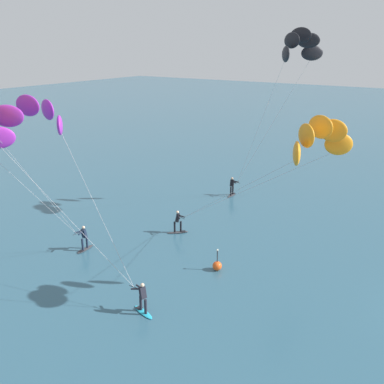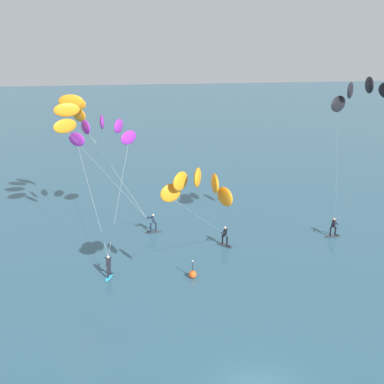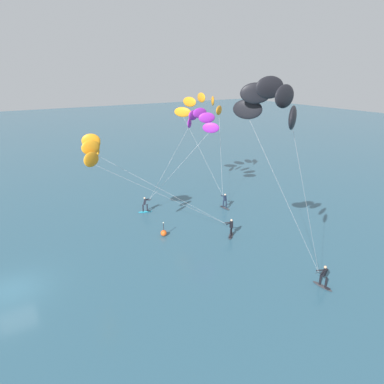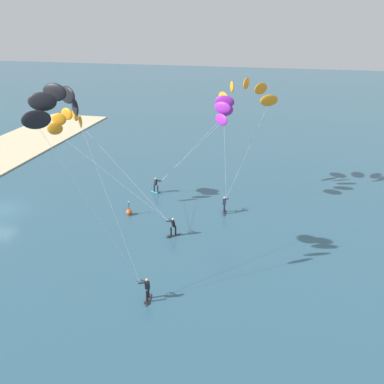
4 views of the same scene
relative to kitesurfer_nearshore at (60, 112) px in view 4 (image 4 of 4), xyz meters
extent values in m
ellipsoid|color=#333338|center=(0.74, 5.38, -12.19)|extent=(1.53, 0.49, 0.08)
cube|color=black|center=(1.15, 5.42, -12.14)|extent=(0.30, 0.31, 0.02)
cylinder|color=black|center=(0.52, 5.36, -11.76)|extent=(0.14, 0.14, 0.78)
cylinder|color=black|center=(0.96, 5.40, -11.76)|extent=(0.14, 0.14, 0.78)
cube|color=black|center=(0.74, 5.38, -11.07)|extent=(0.34, 0.33, 0.63)
sphere|color=tan|center=(0.74, 5.38, -10.65)|extent=(0.20, 0.20, 0.20)
cylinder|color=black|center=(0.67, 4.84, -10.92)|extent=(0.11, 0.55, 0.03)
cylinder|color=black|center=(0.82, 5.09, -10.89)|extent=(0.23, 0.61, 0.15)
cylinder|color=black|center=(0.60, 5.12, -10.89)|extent=(0.38, 0.57, 0.15)
ellipsoid|color=black|center=(-1.94, 0.02, -0.09)|extent=(1.53, 1.27, 1.10)
ellipsoid|color=black|center=(-1.24, -0.07, 0.81)|extent=(1.12, 1.61, 1.10)
ellipsoid|color=black|center=(-0.03, -0.24, 1.16)|extent=(0.55, 1.70, 1.10)
ellipsoid|color=black|center=(1.17, -0.41, 0.81)|extent=(0.73, 1.70, 1.10)
ellipsoid|color=black|center=(1.88, -0.50, -0.09)|extent=(1.27, 1.53, 1.10)
cylinder|color=#B2B2B7|center=(-0.64, 2.43, -5.66)|extent=(2.63, 4.83, 10.54)
cylinder|color=#B2B2B7|center=(1.27, 2.17, -5.66)|extent=(1.23, 5.36, 10.54)
ellipsoid|color=#333338|center=(-8.64, 4.60, -12.19)|extent=(1.31, 1.32, 0.08)
cube|color=black|center=(-8.35, 4.31, -12.14)|extent=(0.40, 0.40, 0.02)
cylinder|color=black|center=(-8.79, 4.76, -11.76)|extent=(0.14, 0.14, 0.78)
cylinder|color=black|center=(-8.48, 4.45, -11.76)|extent=(0.14, 0.14, 0.78)
cube|color=black|center=(-8.64, 4.60, -11.07)|extent=(0.44, 0.44, 0.63)
sphere|color=beige|center=(-8.64, 4.60, -10.65)|extent=(0.20, 0.20, 0.20)
cylinder|color=black|center=(-8.81, 4.08, -10.92)|extent=(0.20, 0.53, 0.03)
cylinder|color=black|center=(-8.62, 4.31, -10.89)|extent=(0.12, 0.61, 0.15)
cylinder|color=black|center=(-8.83, 4.38, -10.89)|extent=(0.46, 0.52, 0.15)
ellipsoid|color=orange|center=(-13.75, -5.65, -4.03)|extent=(1.36, 0.89, 1.10)
ellipsoid|color=orange|center=(-13.20, -5.83, -3.29)|extent=(1.14, 1.24, 1.10)
ellipsoid|color=orange|center=(-12.26, -6.15, -3.00)|extent=(0.74, 1.39, 1.10)
ellipsoid|color=orange|center=(-11.33, -6.46, -3.29)|extent=(0.41, 1.38, 1.10)
ellipsoid|color=orange|center=(-10.78, -6.65, -4.03)|extent=(0.89, 1.36, 1.10)
cylinder|color=#B2B2B7|center=(-11.28, -0.78, -7.62)|extent=(4.95, 9.74, 6.61)
cylinder|color=#B2B2B7|center=(-9.80, -1.28, -7.62)|extent=(1.98, 10.74, 6.61)
ellipsoid|color=#23ADD1|center=(-17.80, 0.24, -12.19)|extent=(0.81, 1.54, 0.08)
cube|color=black|center=(-17.67, 0.64, -12.14)|extent=(0.36, 0.36, 0.02)
cylinder|color=black|center=(-17.87, 0.03, -11.76)|extent=(0.14, 0.14, 0.78)
cylinder|color=black|center=(-17.73, 0.45, -11.76)|extent=(0.14, 0.14, 0.78)
cube|color=black|center=(-17.80, 0.24, -11.07)|extent=(0.38, 0.40, 0.63)
sphere|color=beige|center=(-17.80, 0.24, -10.65)|extent=(0.20, 0.20, 0.20)
cylinder|color=black|center=(-17.82, 0.79, -10.92)|extent=(0.05, 0.55, 0.03)
cylinder|color=black|center=(-17.92, 0.51, -10.89)|extent=(0.33, 0.59, 0.15)
cylinder|color=black|center=(-17.70, 0.52, -10.89)|extent=(0.29, 0.60, 0.15)
ellipsoid|color=purple|center=(-16.06, 7.29, -3.68)|extent=(1.42, 1.50, 1.10)
ellipsoid|color=purple|center=(-16.80, 7.26, -2.73)|extent=(0.91, 1.76, 1.10)
ellipsoid|color=purple|center=(-18.07, 7.21, -2.36)|extent=(0.39, 1.76, 1.10)
ellipsoid|color=purple|center=(-19.34, 7.16, -2.73)|extent=(1.02, 1.73, 1.10)
ellipsoid|color=purple|center=(-20.09, 7.13, -3.68)|extent=(1.50, 1.42, 1.10)
cylinder|color=#B2B2B7|center=(-16.94, 4.04, -7.45)|extent=(1.78, 6.51, 6.96)
cylinder|color=#B2B2B7|center=(-18.95, 3.96, -7.45)|extent=(2.29, 6.36, 6.96)
ellipsoid|color=#333338|center=(-14.25, 8.07, -12.19)|extent=(1.53, 0.52, 0.08)
cube|color=black|center=(-14.66, 8.03, -12.14)|extent=(0.31, 0.32, 0.02)
cylinder|color=#192338|center=(-14.03, 8.10, -11.76)|extent=(0.14, 0.14, 0.78)
cylinder|color=#192338|center=(-14.47, 8.05, -11.76)|extent=(0.14, 0.14, 0.78)
cube|color=#192338|center=(-14.25, 8.07, -11.07)|extent=(0.35, 0.33, 0.63)
sphere|color=beige|center=(-14.25, 8.07, -10.65)|extent=(0.20, 0.20, 0.20)
cylinder|color=black|center=(-14.79, 8.15, -10.92)|extent=(0.55, 0.11, 0.03)
cylinder|color=#192338|center=(-14.54, 8.00, -10.89)|extent=(0.61, 0.23, 0.15)
cylinder|color=#192338|center=(-14.51, 8.22, -10.89)|extent=(0.57, 0.38, 0.15)
ellipsoid|color=orange|center=(-20.19, 11.27, -2.51)|extent=(1.47, 1.81, 1.10)
ellipsoid|color=orange|center=(-20.31, 10.42, -1.42)|extent=(1.90, 1.31, 1.10)
ellipsoid|color=orange|center=(-20.52, 8.97, -0.99)|extent=(2.05, 0.60, 1.10)
ellipsoid|color=orange|center=(-20.73, 7.52, -1.42)|extent=(2.04, 0.81, 1.10)
ellipsoid|color=orange|center=(-20.85, 6.67, -2.51)|extent=(1.81, 1.47, 1.10)
cylinder|color=#B2B2B7|center=(-17.49, 9.71, -6.87)|extent=(5.42, 3.14, 8.12)
cylinder|color=#B2B2B7|center=(-17.82, 7.41, -6.87)|extent=(6.07, 1.50, 8.12)
sphere|color=#EA5119|center=(-11.88, -0.56, -11.95)|extent=(0.56, 0.56, 0.56)
cylinder|color=#262628|center=(-11.88, -0.56, -11.32)|extent=(0.06, 0.06, 0.70)
sphere|color=#F2F2CC|center=(-11.88, -0.56, -10.91)|extent=(0.12, 0.12, 0.12)
camera|label=1|loc=(-32.86, -12.69, 0.75)|focal=42.40mm
camera|label=2|loc=(-15.90, -34.31, 5.77)|focal=49.82mm
camera|label=3|loc=(12.98, -12.74, 1.99)|focal=31.65mm
camera|label=4|loc=(25.24, 14.03, 5.85)|focal=43.15mm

